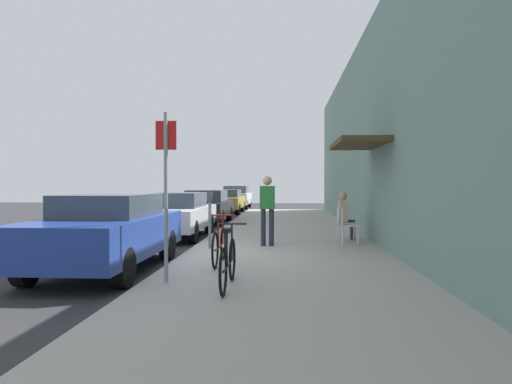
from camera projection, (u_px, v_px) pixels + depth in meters
ground_plane at (181, 260)px, 9.92m from camera, size 60.00×60.00×0.00m
sidewalk_slab at (287, 246)px, 11.77m from camera, size 4.50×32.00×0.12m
building_facade at (383, 127)px, 11.56m from camera, size 1.40×32.00×6.09m
parked_car_0 at (107, 231)px, 8.69m from camera, size 1.80×4.40×1.43m
parked_car_1 at (176, 214)px, 14.13m from camera, size 1.80×4.40×1.36m
parked_car_2 at (206, 206)px, 19.53m from camera, size 1.80×4.40×1.37m
parked_car_3 at (226, 201)px, 25.90m from camera, size 1.80×4.40×1.32m
parked_car_4 at (236, 197)px, 31.17m from camera, size 1.80×4.40×1.51m
parking_meter at (210, 216)px, 10.89m from camera, size 0.12×0.10×1.32m
street_sign at (166, 183)px, 7.09m from camera, size 0.32×0.06×2.60m
bicycle_0 at (228, 263)px, 6.74m from camera, size 0.46×1.71×0.90m
bicycle_1 at (219, 245)px, 8.76m from camera, size 0.46×1.71×0.90m
cafe_chair_0 at (347, 224)px, 11.76m from camera, size 0.47×0.47×0.87m
cafe_chair_1 at (343, 221)px, 12.59m from camera, size 0.44×0.44×0.87m
seated_patron_1 at (345, 214)px, 12.58m from camera, size 0.43×0.36×1.29m
pedestrian_standing at (267, 205)px, 11.31m from camera, size 0.36×0.22×1.70m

